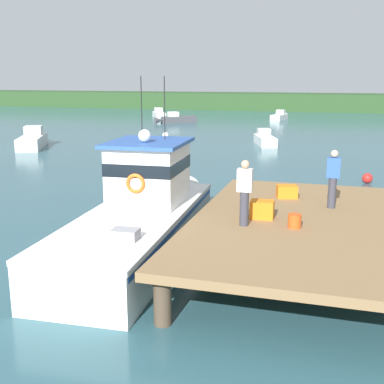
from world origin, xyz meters
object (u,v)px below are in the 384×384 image
object	(u,v)px
moored_boat_off_the_point	(159,114)
mooring_buoy_channel_marker	(166,135)
deckhand_by_the_boat	(245,191)
moored_boat_far_left	(280,116)
main_fishing_boat	(143,214)
bait_bucket	(295,221)
crate_stack_mid_dock	(262,209)
deckhand_further_back	(333,178)
moored_boat_near_channel	(264,139)
crate_stack_near_edge	(287,192)
mooring_buoy_spare_mooring	(367,178)
moored_boat_far_right	(33,140)
moored_boat_outer_mooring	(176,119)

from	to	relation	value
moored_boat_off_the_point	mooring_buoy_channel_marker	world-z (taller)	moored_boat_off_the_point
deckhand_by_the_boat	moored_boat_far_left	bearing A→B (deg)	95.40
main_fishing_boat	bait_bucket	xyz separation A→B (m)	(4.25, -0.71, 0.36)
main_fishing_boat	crate_stack_mid_dock	bearing A→B (deg)	-1.55
deckhand_by_the_boat	deckhand_further_back	xyz separation A→B (m)	(2.04, 2.35, 0.00)
moored_boat_near_channel	bait_bucket	bearing A→B (deg)	-80.10
moored_boat_off_the_point	deckhand_by_the_boat	bearing A→B (deg)	-67.38
crate_stack_near_edge	mooring_buoy_spare_mooring	distance (m)	9.33
bait_bucket	moored_boat_far_left	bearing A→B (deg)	96.94
main_fishing_boat	mooring_buoy_channel_marker	xyz separation A→B (m)	(-7.94, 24.50, -0.75)
deckhand_by_the_boat	main_fishing_boat	bearing A→B (deg)	164.36
main_fishing_boat	bait_bucket	world-z (taller)	main_fishing_boat
moored_boat_near_channel	moored_boat_far_right	world-z (taller)	moored_boat_far_right
moored_boat_far_left	moored_boat_far_right	xyz separation A→B (m)	(-13.88, -27.30, 0.11)
moored_boat_off_the_point	moored_boat_near_channel	bearing A→B (deg)	-52.93
mooring_buoy_channel_marker	deckhand_by_the_boat	bearing A→B (deg)	-66.60
moored_boat_far_left	deckhand_further_back	bearing A→B (deg)	-81.64
crate_stack_near_edge	moored_boat_near_channel	distance (m)	21.28
mooring_buoy_channel_marker	deckhand_further_back	bearing A→B (deg)	-60.51
main_fishing_boat	moored_boat_near_channel	bearing A→B (deg)	89.85
deckhand_further_back	moored_boat_off_the_point	size ratio (longest dim) A/B	0.38
bait_bucket	moored_boat_outer_mooring	xyz separation A→B (m)	(-15.65, 38.40, -0.96)
crate_stack_mid_dock	moored_boat_outer_mooring	xyz separation A→B (m)	(-14.77, 37.79, -1.03)
deckhand_by_the_boat	moored_boat_outer_mooring	world-z (taller)	deckhand_by_the_boat
deckhand_further_back	moored_boat_far_right	distance (m)	25.72
crate_stack_near_edge	deckhand_by_the_boat	world-z (taller)	deckhand_by_the_boat
moored_boat_far_left	moored_boat_outer_mooring	distance (m)	12.27
main_fishing_boat	moored_boat_off_the_point	bearing A→B (deg)	109.60
main_fishing_boat	crate_stack_mid_dock	distance (m)	3.39
crate_stack_mid_dock	mooring_buoy_channel_marker	size ratio (longest dim) A/B	1.17
moored_boat_far_right	mooring_buoy_spare_mooring	size ratio (longest dim) A/B	11.98
moored_boat_far_left	moored_boat_near_channel	bearing A→B (deg)	-86.44
deckhand_by_the_boat	mooring_buoy_channel_marker	xyz separation A→B (m)	(-10.97, 25.35, -1.80)
main_fishing_boat	moored_boat_far_right	bearing A→B (deg)	131.19
main_fishing_boat	moored_boat_far_left	distance (m)	44.64
moored_boat_far_right	mooring_buoy_channel_marker	world-z (taller)	moored_boat_far_right
deckhand_further_back	mooring_buoy_channel_marker	world-z (taller)	deckhand_further_back
bait_bucket	mooring_buoy_spare_mooring	xyz separation A→B (m)	(2.32, 11.89, -1.14)
moored_boat_near_channel	moored_boat_off_the_point	distance (m)	26.22
moored_boat_off_the_point	moored_boat_outer_mooring	bearing A→B (deg)	-56.36
crate_stack_mid_dock	moored_boat_far_left	size ratio (longest dim) A/B	0.14
bait_bucket	deckhand_further_back	distance (m)	2.45
crate_stack_mid_dock	main_fishing_boat	bearing A→B (deg)	178.45
deckhand_further_back	moored_boat_far_left	distance (m)	43.61
crate_stack_mid_dock	moored_boat_outer_mooring	distance (m)	40.58
crate_stack_mid_dock	moored_boat_near_channel	distance (m)	23.64
mooring_buoy_channel_marker	moored_boat_off_the_point	bearing A→B (deg)	111.60
moored_boat_outer_mooring	deckhand_by_the_boat	bearing A→B (deg)	-69.47
moored_boat_far_right	main_fishing_boat	bearing A→B (deg)	-48.81
main_fishing_boat	moored_boat_far_left	bearing A→B (deg)	91.62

